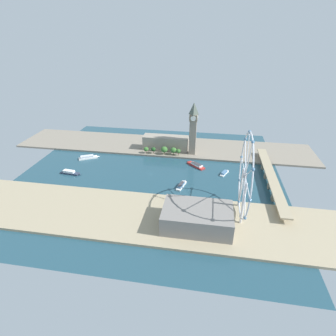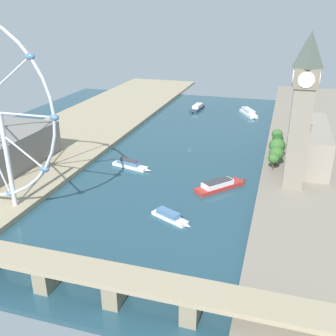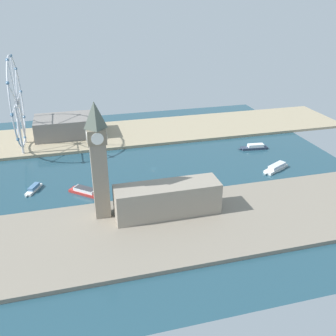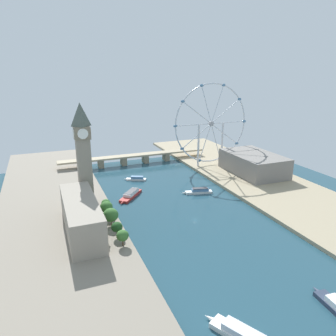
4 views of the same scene
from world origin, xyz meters
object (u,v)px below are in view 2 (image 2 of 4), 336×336
Objects in this scene: tour_boat_1 at (249,112)px; tour_boat_4 at (170,216)px; clock_tower at (302,111)px; riverside_hall at (0,149)px; river_bridge at (80,274)px; tour_boat_3 at (197,108)px; tour_boat_2 at (219,185)px; parliament_block at (310,143)px; tour_boat_0 at (130,164)px.

tour_boat_4 is at bearing -31.98° from tour_boat_1.
clock_tower is 1.18× the size of riverside_hall.
tour_boat_3 is (20.31, -285.55, -6.15)m from river_bridge.
tour_boat_1 is 1.04× the size of tour_boat_2.
tour_boat_3 is (95.02, -171.20, -45.26)m from clock_tower.
tour_boat_1 is at bearing 90.81° from tour_boat_3.
parliament_block reaches higher than river_bridge.
river_bridge is at bearing 62.16° from parliament_block.
parliament_block reaches higher than tour_boat_4.
tour_boat_2 is at bearing 13.36° from clock_tower.
tour_boat_2 is (40.64, 9.65, -45.37)m from clock_tower.
tour_boat_0 is (28.71, -119.87, -6.34)m from river_bridge.
riverside_hall is 2.18× the size of tour_boat_3.
clock_tower reaches higher than riverside_hall.
tour_boat_1 is (-141.94, -187.28, -11.43)m from riverside_hall.
tour_boat_0 is at bearing 117.52° from tour_boat_2.
tour_boat_4 is at bearing 55.29° from parliament_block.
parliament_block is 2.35× the size of tour_boat_1.
river_bridge is (84.99, 160.95, -6.43)m from parliament_block.
tour_boat_1 is at bearing -66.55° from parliament_block.
parliament_block is at bearing -4.20° from tour_boat_1.
parliament_block is (-10.28, -46.60, -32.68)m from clock_tower.
tour_boat_0 is at bearing -162.15° from riverside_hall.
tour_boat_4 is (68.79, 99.29, -13.06)m from parliament_block.
tour_boat_4 is (58.52, 52.70, -45.74)m from clock_tower.
parliament_block is 1.06× the size of riverside_hall.
river_bridge reaches higher than tour_boat_4.
riverside_hall is 2.43× the size of tour_boat_0.
parliament_block reaches higher than tour_boat_0.
tour_boat_4 is (-16.20, -61.65, -6.63)m from river_bridge.
tour_boat_1 is at bearing 111.29° from tour_boat_4.
tour_boat_0 is 0.90× the size of tour_boat_3.
tour_boat_1 is at bearing -127.16° from riverside_hall.
river_bridge is at bearing -156.92° from tour_boat_2.
clock_tower is 142.08m from river_bridge.
tour_boat_1 is (-61.51, -161.38, 0.26)m from tour_boat_0.
tour_boat_3 is at bearing -122.28° from tour_boat_1.
riverside_hall is at bearing 6.32° from clock_tower.
tour_boat_1 is (52.20, -120.31, -12.50)m from parliament_block.
tour_boat_4 is at bearing -161.45° from tour_boat_2.
river_bridge is (74.71, 114.35, -39.11)m from clock_tower.
clock_tower is at bearing 67.62° from tour_boat_4.
riverside_hall is 235.27m from tour_boat_1.
clock_tower is at bearing 77.56° from parliament_block.
tour_boat_2 is 46.61m from tour_boat_4.
parliament_block is at bearing -117.84° from river_bridge.
tour_boat_3 is (54.38, -180.85, 0.11)m from tour_boat_2.
parliament_block is at bearing -160.97° from riverside_hall.
tour_boat_1 reaches higher than tour_boat_4.
river_bridge is at bearing -62.43° from tour_boat_0.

